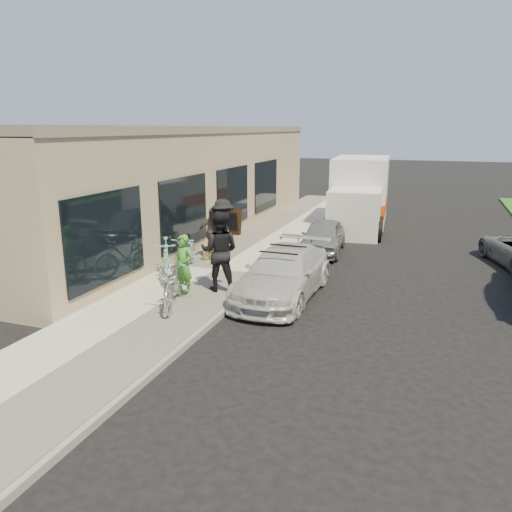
% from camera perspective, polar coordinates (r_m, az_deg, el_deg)
% --- Properties ---
extents(ground, '(120.00, 120.00, 0.00)m').
position_cam_1_polar(ground, '(11.35, -1.67, -7.09)').
color(ground, black).
rests_on(ground, ground).
extents(sidewalk, '(3.00, 34.00, 0.15)m').
position_cam_1_polar(sidewalk, '(14.69, -4.66, -1.78)').
color(sidewalk, beige).
rests_on(sidewalk, ground).
extents(curb, '(0.12, 34.00, 0.13)m').
position_cam_1_polar(curb, '(14.14, 1.07, -2.42)').
color(curb, gray).
rests_on(curb, ground).
extents(storefront, '(3.60, 20.00, 4.22)m').
position_cam_1_polar(storefront, '(20.12, -7.37, 8.51)').
color(storefront, tan).
rests_on(storefront, ground).
extents(bike_rack, '(0.06, 0.60, 0.85)m').
position_cam_1_polar(bike_rack, '(15.39, -8.09, 1.13)').
color(bike_rack, black).
rests_on(bike_rack, sidewalk).
extents(sandwich_board, '(0.62, 0.63, 0.95)m').
position_cam_1_polar(sandwich_board, '(19.27, -2.67, 3.88)').
color(sandwich_board, black).
rests_on(sandwich_board, sidewalk).
extents(sedan_white, '(1.81, 4.26, 1.27)m').
position_cam_1_polar(sedan_white, '(12.57, 3.18, -2.00)').
color(sedan_white, beige).
rests_on(sedan_white, ground).
extents(sedan_silver, '(1.59, 3.40, 1.13)m').
position_cam_1_polar(sedan_silver, '(17.20, 7.66, 2.23)').
color(sedan_silver, gray).
rests_on(sedan_silver, ground).
extents(moving_truck, '(2.65, 6.10, 2.93)m').
position_cam_1_polar(moving_truck, '(22.00, 11.70, 6.67)').
color(moving_truck, silver).
rests_on(moving_truck, ground).
extents(tandem_bike, '(1.46, 2.29, 1.14)m').
position_cam_1_polar(tandem_bike, '(11.72, -9.38, -2.86)').
color(tandem_bike, '#B1B1B4').
rests_on(tandem_bike, sidewalk).
extents(woman_rider, '(0.64, 0.50, 1.53)m').
position_cam_1_polar(woman_rider, '(12.25, -8.27, -1.12)').
color(woman_rider, '#429130').
rests_on(woman_rider, sidewalk).
extents(man_standing, '(1.11, 0.94, 2.03)m').
position_cam_1_polar(man_standing, '(12.54, -4.18, 0.54)').
color(man_standing, black).
rests_on(man_standing, sidewalk).
extents(cruiser_bike_a, '(1.36, 1.90, 1.13)m').
position_cam_1_polar(cruiser_bike_a, '(13.67, -10.23, -0.42)').
color(cruiser_bike_a, '#7EBCB6').
rests_on(cruiser_bike_a, sidewalk).
extents(cruiser_bike_b, '(1.06, 1.95, 0.97)m').
position_cam_1_polar(cruiser_bike_b, '(14.75, -7.85, 0.46)').
color(cruiser_bike_b, '#7EBCB6').
rests_on(cruiser_bike_b, sidewalk).
extents(cruiser_bike_c, '(0.61, 1.61, 0.94)m').
position_cam_1_polar(cruiser_bike_c, '(16.06, -4.57, 1.65)').
color(cruiser_bike_c, yellow).
rests_on(cruiser_bike_c, sidewalk).
extents(bystander_a, '(1.38, 1.36, 1.91)m').
position_cam_1_polar(bystander_a, '(15.49, -3.80, 3.01)').
color(bystander_a, black).
rests_on(bystander_a, sidewalk).
extents(bystander_b, '(1.01, 0.85, 1.62)m').
position_cam_1_polar(bystander_b, '(15.73, -5.02, 2.63)').
color(bystander_b, brown).
rests_on(bystander_b, sidewalk).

